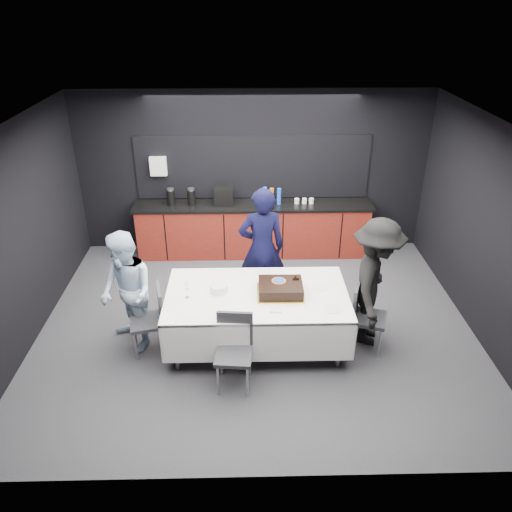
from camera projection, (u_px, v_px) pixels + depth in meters
The scene contains 18 objects.
ground at pixel (256, 325), 7.06m from camera, with size 6.00×6.00×0.00m, color #3D3D42.
room_shell at pixel (256, 202), 6.19m from camera, with size 6.04×5.04×2.82m.
kitchenette at pixel (252, 225), 8.76m from camera, with size 4.10×0.64×2.05m.
party_table at pixel (257, 302), 6.41m from camera, with size 2.32×1.32×0.78m.
cake_assembly at pixel (281, 288), 6.31m from camera, with size 0.60×0.49×0.18m.
plate_stack at pixel (219, 288), 6.36m from camera, with size 0.23×0.23×0.10m, color white.
loose_plate_near at pixel (223, 315), 5.92m from camera, with size 0.20×0.20×0.01m, color white.
loose_plate_right_a at pixel (321, 288), 6.45m from camera, with size 0.18×0.18×0.01m, color white.
loose_plate_right_b at pixel (333, 308), 6.04m from camera, with size 0.22×0.22×0.01m, color white.
loose_plate_far at pixel (265, 275), 6.74m from camera, with size 0.21×0.21×0.01m, color white.
fork_pile at pixel (276, 310), 5.99m from camera, with size 0.14×0.09×0.02m, color white.
champagne_flute at pixel (186, 287), 6.18m from camera, with size 0.06×0.06×0.22m.
chair_left at pixel (152, 315), 6.34m from camera, with size 0.50×0.50×0.92m.
chair_right at pixel (364, 312), 6.41m from camera, with size 0.53×0.53×0.92m.
chair_near at pixel (234, 345), 5.81m from camera, with size 0.45×0.45×0.92m.
person_center at pixel (262, 248), 7.14m from camera, with size 0.67×0.44×1.84m, color black.
person_left at pixel (127, 293), 6.29m from camera, with size 0.79×0.62×1.63m, color silver.
person_right at pixel (375, 283), 6.38m from camera, with size 1.13×0.65×1.75m, color black.
Camera 1 is at (-0.14, -5.76, 4.20)m, focal length 35.00 mm.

